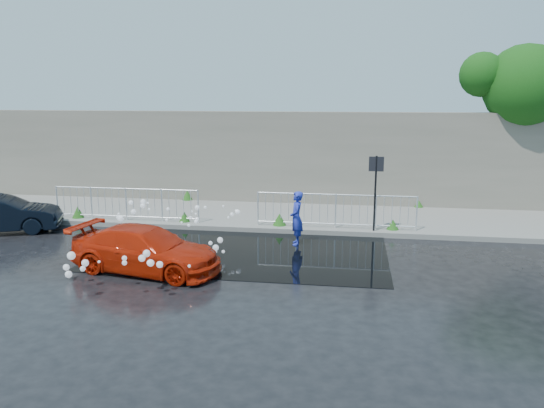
{
  "coord_description": "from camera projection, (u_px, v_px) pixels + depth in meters",
  "views": [
    {
      "loc": [
        3.46,
        -13.13,
        4.4
      ],
      "look_at": [
        1.06,
        2.67,
        1.0
      ],
      "focal_mm": 35.0,
      "sensor_mm": 36.0,
      "label": 1
    }
  ],
  "objects": [
    {
      "name": "ground",
      "position": [
        218.0,
        260.0,
        14.13
      ],
      "size": [
        90.0,
        90.0,
        0.0
      ],
      "primitive_type": "plane",
      "color": "black",
      "rests_on": "ground"
    },
    {
      "name": "water_spray",
      "position": [
        150.0,
        238.0,
        13.98
      ],
      "size": [
        3.58,
        5.63,
        1.1
      ],
      "color": "white",
      "rests_on": "ground"
    },
    {
      "name": "weeds",
      "position": [
        234.0,
        211.0,
        18.45
      ],
      "size": [
        12.17,
        3.93,
        0.4
      ],
      "color": "#124715",
      "rests_on": "pavement"
    },
    {
      "name": "sign_post",
      "position": [
        376.0,
        181.0,
        16.15
      ],
      "size": [
        0.45,
        0.06,
        2.5
      ],
      "color": "black",
      "rests_on": "ground"
    },
    {
      "name": "curb",
      "position": [
        241.0,
        229.0,
        17.01
      ],
      "size": [
        30.0,
        0.25,
        0.16
      ],
      "primitive_type": "cube",
      "color": "slate",
      "rests_on": "ground"
    },
    {
      "name": "railing_right",
      "position": [
        336.0,
        210.0,
        16.77
      ],
      "size": [
        5.05,
        0.05,
        1.1
      ],
      "color": "silver",
      "rests_on": "pavement"
    },
    {
      "name": "railing_left",
      "position": [
        126.0,
        203.0,
        17.8
      ],
      "size": [
        5.05,
        0.05,
        1.1
      ],
      "color": "silver",
      "rests_on": "pavement"
    },
    {
      "name": "tree",
      "position": [
        535.0,
        80.0,
        18.86
      ],
      "size": [
        4.99,
        2.96,
        6.39
      ],
      "color": "#332114",
      "rests_on": "ground"
    },
    {
      "name": "person",
      "position": [
        297.0,
        218.0,
        15.42
      ],
      "size": [
        0.45,
        0.62,
        1.58
      ],
      "primitive_type": "imported",
      "rotation": [
        0.0,
        0.0,
        -1.44
      ],
      "color": "#222FAE",
      "rests_on": "ground"
    },
    {
      "name": "pavement",
      "position": [
        252.0,
        215.0,
        18.94
      ],
      "size": [
        30.0,
        4.0,
        0.15
      ],
      "primitive_type": "cube",
      "color": "slate",
      "rests_on": "ground"
    },
    {
      "name": "red_car",
      "position": [
        146.0,
        250.0,
        13.14
      ],
      "size": [
        4.08,
        2.26,
        1.12
      ],
      "primitive_type": "imported",
      "rotation": [
        0.0,
        0.0,
        1.38
      ],
      "color": "#B51D07",
      "rests_on": "ground"
    },
    {
      "name": "retaining_wall",
      "position": [
        262.0,
        157.0,
        20.69
      ],
      "size": [
        30.0,
        0.6,
        3.5
      ],
      "primitive_type": "cube",
      "color": "#666256",
      "rests_on": "pavement"
    },
    {
      "name": "puddle",
      "position": [
        244.0,
        250.0,
        15.02
      ],
      "size": [
        8.0,
        5.0,
        0.01
      ],
      "primitive_type": "cube",
      "color": "black",
      "rests_on": "ground"
    },
    {
      "name": "dark_car",
      "position": [
        1.0,
        214.0,
        16.77
      ],
      "size": [
        3.79,
        2.45,
        1.18
      ],
      "primitive_type": "imported",
      "rotation": [
        0.0,
        0.0,
        1.94
      ],
      "color": "black",
      "rests_on": "ground"
    }
  ]
}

